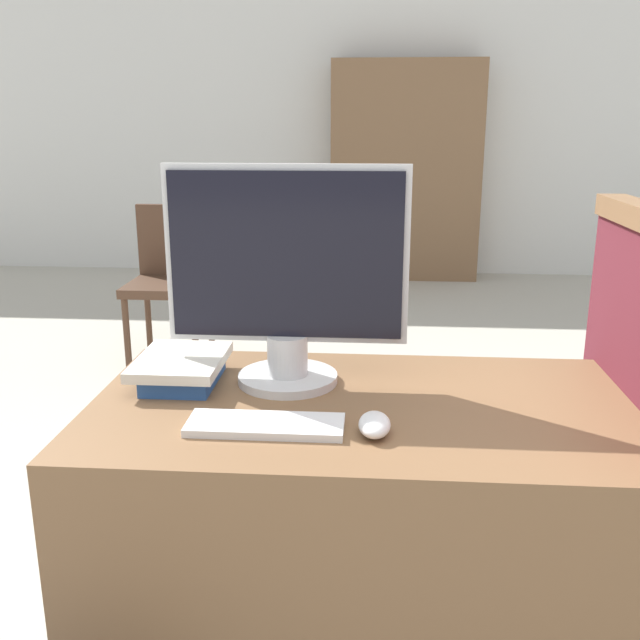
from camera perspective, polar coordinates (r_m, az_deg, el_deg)
The scene contains 9 objects.
wall_back at distance 6.46m, azimuth 4.36°, elevation 16.19°, with size 12.00×0.06×2.80m.
desk at distance 1.72m, azimuth 3.10°, elevation -18.35°, with size 1.17×0.67×0.76m.
carrel_divider at distance 1.75m, azimuth 23.96°, elevation -11.12°, with size 0.07×0.75×1.17m.
monitor at distance 1.59m, azimuth -2.69°, elevation 3.37°, with size 0.54×0.23×0.50m.
keyboard at distance 1.42m, azimuth -4.38°, elevation -8.38°, with size 0.31×0.11×0.02m.
mouse at distance 1.39m, azimuth 4.38°, elevation -8.34°, with size 0.06×0.10×0.04m.
book_stack at distance 1.68m, azimuth -10.96°, elevation -3.82°, with size 0.19×0.25×0.06m.
far_chair at distance 4.15m, azimuth -11.80°, elevation 3.70°, with size 0.44×0.44×0.88m.
bookshelf_far at distance 6.24m, azimuth 6.84°, elevation 11.66°, with size 1.26×0.32×1.82m.
Camera 1 is at (0.02, -1.09, 1.34)m, focal length 40.00 mm.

